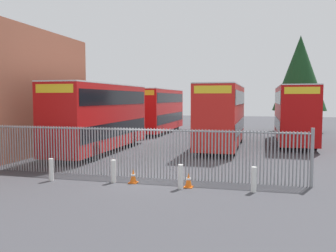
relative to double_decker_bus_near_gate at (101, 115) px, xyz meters
The scene contains 13 objects.
ground_plane 5.90m from the double_decker_bus_near_gate, 14.28° to the left, with size 100.00×100.00×0.00m, color #3D3D42.
palisade_fence 8.30m from the double_decker_bus_near_gate, 54.35° to the right, with size 14.75×0.14×2.35m.
double_decker_bus_near_gate is the anchor object (origin of this frame).
double_decker_bus_behind_fence_left 8.54m from the double_decker_bus_near_gate, 29.50° to the left, with size 2.54×10.81×4.42m.
double_decker_bus_behind_fence_right 14.83m from the double_decker_bus_near_gate, 32.11° to the left, with size 2.54×10.81×4.42m.
double_decker_bus_far_back 13.91m from the double_decker_bus_near_gate, 89.85° to the left, with size 2.54×10.81×4.42m.
bollard_near_left 8.60m from the double_decker_bus_near_gate, 79.53° to the right, with size 0.20×0.20×0.95m, color silver.
bollard_center_front 9.14m from the double_decker_bus_near_gate, 61.83° to the right, with size 0.20×0.20×0.95m, color silver.
bollard_near_right 11.08m from the double_decker_bus_near_gate, 49.01° to the right, with size 0.20×0.20×0.95m, color silver.
bollard_far_right 12.89m from the double_decker_bus_near_gate, 38.95° to the right, with size 0.20×0.20×0.95m, color silver.
traffic_cone_by_gate 9.51m from the double_decker_bus_near_gate, 57.01° to the right, with size 0.34×0.34×0.59m.
traffic_cone_mid_forecourt 11.06m from the double_decker_bus_near_gate, 46.95° to the right, with size 0.34×0.34×0.59m.
tree_tall_back 23.55m from the double_decker_bus_near_gate, 53.26° to the left, with size 5.44×5.44×10.00m.
Camera 1 is at (4.93, -15.12, 3.50)m, focal length 38.97 mm.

